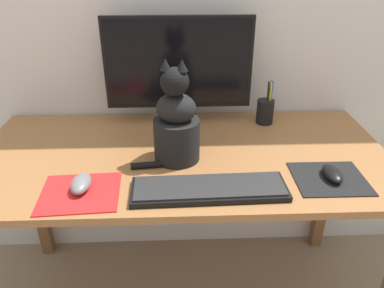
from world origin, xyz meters
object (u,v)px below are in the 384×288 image
object	(u,v)px
pen_cup	(265,111)
monitor	(178,68)
computer_mouse_right	(332,173)
cat	(176,124)
computer_mouse_left	(81,183)
keyboard	(209,189)

from	to	relation	value
pen_cup	monitor	bearing A→B (deg)	178.27
monitor	computer_mouse_right	bearing A→B (deg)	-42.61
monitor	cat	world-z (taller)	monitor
monitor	pen_cup	bearing A→B (deg)	-1.73
computer_mouse_right	pen_cup	size ratio (longest dim) A/B	0.58
computer_mouse_right	cat	xyz separation A→B (m)	(-0.49, 0.14, 0.11)
monitor	computer_mouse_left	size ratio (longest dim) A/B	5.39
computer_mouse_left	cat	distance (m)	0.35
computer_mouse_left	cat	size ratio (longest dim) A/B	0.30
monitor	keyboard	size ratio (longest dim) A/B	1.22
keyboard	pen_cup	distance (m)	0.55
keyboard	pen_cup	xyz separation A→B (m)	(0.27, 0.48, 0.04)
monitor	computer_mouse_right	xyz separation A→B (m)	(0.47, -0.44, -0.21)
monitor	cat	size ratio (longest dim) A/B	1.62
keyboard	cat	bearing A→B (deg)	113.92
computer_mouse_right	pen_cup	world-z (taller)	pen_cup
computer_mouse_right	pen_cup	distance (m)	0.44
computer_mouse_left	monitor	bearing A→B (deg)	57.53
computer_mouse_left	computer_mouse_right	world-z (taller)	computer_mouse_left
monitor	cat	bearing A→B (deg)	-92.27
keyboard	pen_cup	size ratio (longest dim) A/B	2.59
monitor	pen_cup	xyz separation A→B (m)	(0.35, -0.01, -0.18)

